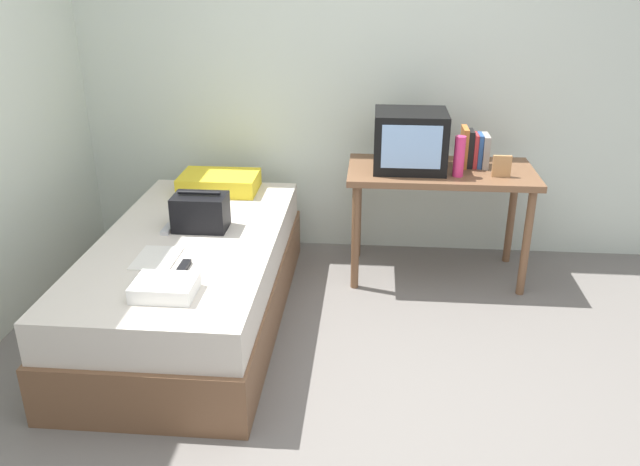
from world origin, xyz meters
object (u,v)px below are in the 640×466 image
(remote_dark, at_px, (183,268))
(remote_silver, at_px, (168,229))
(folded_towel, at_px, (165,288))
(picture_frame, at_px, (502,166))
(magazine, at_px, (157,258))
(pillow, at_px, (219,182))
(handbag, at_px, (201,212))
(tv, at_px, (410,140))
(water_bottle, at_px, (459,156))
(desk, at_px, (440,183))
(book_row, at_px, (474,149))
(bed, at_px, (193,279))

(remote_dark, height_order, remote_silver, same)
(remote_silver, xyz_separation_m, folded_towel, (0.22, -0.74, 0.03))
(picture_frame, height_order, magazine, picture_frame)
(pillow, bearing_deg, handbag, -86.01)
(tv, distance_m, magazine, 1.69)
(water_bottle, relative_size, folded_towel, 0.88)
(desk, xyz_separation_m, book_row, (0.20, 0.07, 0.20))
(tv, bearing_deg, folded_towel, -130.05)
(remote_dark, xyz_separation_m, remote_silver, (-0.23, 0.48, 0.00))
(desk, xyz_separation_m, folded_towel, (-1.35, -1.38, -0.08))
(magazine, relative_size, remote_silver, 2.01)
(tv, height_order, picture_frame, tv)
(folded_towel, bearing_deg, bed, 96.49)
(pillow, distance_m, handbag, 0.65)
(desk, height_order, book_row, book_row)
(magazine, bearing_deg, water_bottle, 28.44)
(desk, distance_m, picture_frame, 0.40)
(bed, bearing_deg, desk, 26.55)
(bed, xyz_separation_m, folded_towel, (0.08, -0.66, 0.30))
(picture_frame, bearing_deg, pillow, 173.91)
(remote_silver, bearing_deg, remote_dark, -64.74)
(folded_towel, bearing_deg, remote_dark, 88.38)
(desk, height_order, folded_towel, desk)
(remote_dark, bearing_deg, bed, 101.63)
(water_bottle, relative_size, handbag, 0.82)
(water_bottle, height_order, remote_silver, water_bottle)
(pillow, bearing_deg, folded_towel, -86.79)
(book_row, distance_m, pillow, 1.66)
(tv, xyz_separation_m, picture_frame, (0.55, -0.12, -0.11))
(water_bottle, bearing_deg, pillow, 172.52)
(pillow, distance_m, folded_towel, 1.44)
(desk, bearing_deg, tv, -177.58)
(tv, distance_m, pillow, 1.28)
(picture_frame, height_order, handbag, picture_frame)
(desk, bearing_deg, magazine, -146.44)
(tv, bearing_deg, remote_dark, -135.90)
(remote_silver, bearing_deg, picture_frame, 14.87)
(bed, relative_size, picture_frame, 15.20)
(bed, distance_m, book_row, 1.90)
(bed, height_order, remote_silver, remote_silver)
(water_bottle, distance_m, picture_frame, 0.26)
(pillow, relative_size, remote_dark, 3.24)
(tv, bearing_deg, handbag, -153.93)
(desk, relative_size, pillow, 2.30)
(desk, distance_m, pillow, 1.44)
(book_row, bearing_deg, picture_frame, -54.77)
(desk, xyz_separation_m, pillow, (-1.43, 0.06, -0.06))
(water_bottle, relative_size, remote_silver, 1.71)
(tv, bearing_deg, water_bottle, -24.13)
(picture_frame, height_order, pillow, picture_frame)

